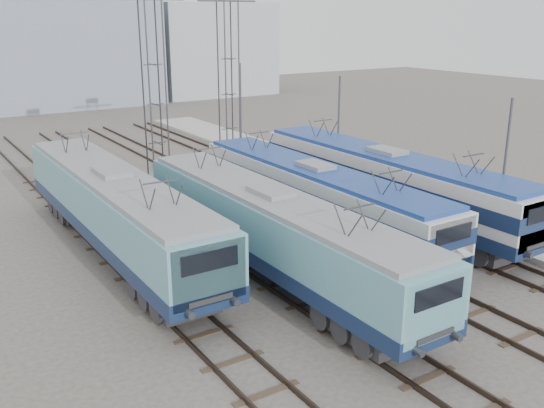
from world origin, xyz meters
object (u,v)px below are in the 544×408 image
(mast_front, at_px, (503,175))
(mast_mid, at_px, (338,134))
(locomotive_far_right, at_px, (388,179))
(locomotive_center_right, at_px, (317,194))
(catenary_tower_east, at_px, (229,71))
(catenary_tower_west, at_px, (154,78))
(mast_rear, at_px, (241,109))
(locomotive_center_left, at_px, (274,229))
(locomotive_far_left, at_px, (116,208))

(mast_front, bearing_deg, mast_mid, 90.00)
(locomotive_far_right, xyz_separation_m, mast_front, (1.85, -5.54, 1.19))
(locomotive_center_right, xyz_separation_m, mast_front, (6.35, -5.67, 1.30))
(locomotive_center_right, bearing_deg, mast_front, -41.75)
(locomotive_center_right, bearing_deg, catenary_tower_east, 75.41)
(catenary_tower_east, bearing_deg, mast_front, -84.55)
(locomotive_center_right, relative_size, catenary_tower_west, 1.43)
(locomotive_far_right, relative_size, mast_rear, 2.59)
(locomotive_center_right, height_order, mast_front, mast_front)
(catenary_tower_west, height_order, mast_rear, catenary_tower_west)
(locomotive_center_left, height_order, locomotive_far_right, locomotive_far_right)
(locomotive_center_right, distance_m, locomotive_far_right, 4.50)
(locomotive_far_left, bearing_deg, catenary_tower_west, 59.67)
(locomotive_center_right, distance_m, catenary_tower_east, 17.45)
(locomotive_center_left, xyz_separation_m, catenary_tower_west, (2.25, 17.45, 4.42))
(locomotive_center_right, bearing_deg, locomotive_far_right, -1.58)
(locomotive_center_right, height_order, locomotive_far_right, locomotive_far_right)
(locomotive_center_left, distance_m, locomotive_far_right, 9.48)
(catenary_tower_east, bearing_deg, locomotive_far_left, -134.38)
(locomotive_far_left, distance_m, mast_rear, 21.87)
(catenary_tower_west, height_order, catenary_tower_east, same)
(locomotive_far_right, xyz_separation_m, mast_mid, (1.85, 6.46, 1.19))
(locomotive_center_right, bearing_deg, locomotive_far_left, 162.76)
(catenary_tower_east, bearing_deg, locomotive_center_right, -104.59)
(locomotive_far_right, bearing_deg, locomotive_center_right, 178.42)
(mast_front, xyz_separation_m, mast_rear, (0.00, 24.00, 0.00))
(locomotive_center_left, height_order, mast_front, mast_front)
(locomotive_center_right, xyz_separation_m, locomotive_far_right, (4.50, -0.12, 0.12))
(locomotive_far_left, bearing_deg, locomotive_center_left, -52.70)
(locomotive_far_right, xyz_separation_m, mast_rear, (1.85, 18.46, 1.19))
(mast_mid, bearing_deg, catenary_tower_west, 137.07)
(catenary_tower_east, bearing_deg, locomotive_center_left, -114.22)
(mast_mid, bearing_deg, mast_rear, 90.00)
(locomotive_far_right, bearing_deg, locomotive_center_left, -161.62)
(mast_rear, bearing_deg, mast_front, -90.00)
(locomotive_center_left, xyz_separation_m, catenary_tower_east, (8.75, 19.45, 4.42))
(locomotive_center_left, height_order, mast_mid, mast_mid)
(locomotive_far_left, bearing_deg, mast_rear, 45.35)
(locomotive_center_right, xyz_separation_m, catenary_tower_east, (4.25, 16.33, 4.45))
(locomotive_center_left, distance_m, mast_front, 11.22)
(locomotive_center_right, relative_size, mast_mid, 2.45)
(mast_rear, bearing_deg, catenary_tower_west, -155.06)
(locomotive_far_right, distance_m, catenary_tower_west, 16.53)
(mast_mid, height_order, mast_rear, same)
(locomotive_far_left, height_order, catenary_tower_east, catenary_tower_east)
(locomotive_center_left, xyz_separation_m, locomotive_far_right, (9.00, 2.99, 0.09))
(locomotive_center_left, distance_m, catenary_tower_west, 18.14)
(mast_front, height_order, mast_rear, same)
(locomotive_far_left, height_order, mast_mid, mast_mid)
(catenary_tower_west, xyz_separation_m, mast_rear, (8.60, 4.00, -3.14))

